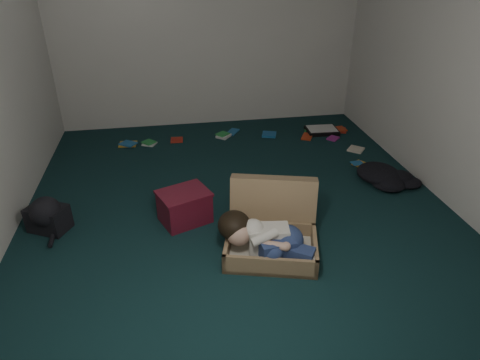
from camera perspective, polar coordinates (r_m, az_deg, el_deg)
name	(u,v)px	position (r m, az deg, el deg)	size (l,w,h in m)	color
floor	(237,204)	(4.16, -0.36, -3.25)	(4.50, 4.50, 0.00)	#0F292B
wall_back	(208,27)	(5.84, -4.31, 19.70)	(4.50, 4.50, 0.00)	silver
wall_front	(337,223)	(1.64, 12.82, -5.55)	(4.50, 4.50, 0.00)	silver
wall_right	(456,61)	(4.43, 26.88, 13.97)	(4.50, 4.50, 0.00)	silver
suitcase	(272,229)	(3.55, 4.26, -6.52)	(0.89, 0.87, 0.53)	#977953
person	(265,237)	(3.38, 3.34, -7.66)	(0.74, 0.53, 0.33)	silver
maroon_bin	(185,207)	(3.88, -7.41, -3.53)	(0.53, 0.48, 0.30)	maroon
backpack	(48,217)	(4.11, -24.21, -4.57)	(0.41, 0.33, 0.25)	black
clothing_pile	(395,177)	(4.76, 19.99, 0.32)	(0.49, 0.40, 0.16)	black
paper_tray	(322,130)	(5.90, 10.84, 6.53)	(0.43, 0.33, 0.06)	black
book_scatter	(265,140)	(5.57, 3.38, 5.41)	(3.03, 1.43, 0.02)	gold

